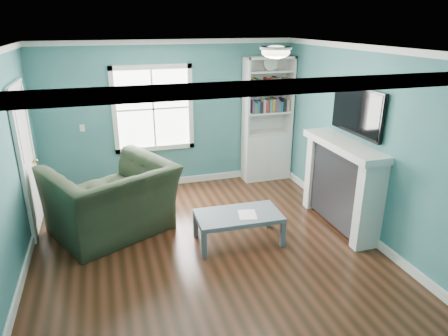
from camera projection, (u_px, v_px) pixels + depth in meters
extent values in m
plane|color=black|center=(208.00, 253.00, 5.28)|extent=(5.00, 5.00, 0.00)
plane|color=#336F75|center=(171.00, 116.00, 7.07)|extent=(4.50, 0.00, 4.50)
plane|color=#336F75|center=(303.00, 282.00, 2.59)|extent=(4.50, 0.00, 4.50)
plane|color=#336F75|center=(0.00, 181.00, 4.21)|extent=(0.00, 5.00, 5.00)
plane|color=#336F75|center=(366.00, 145.00, 5.44)|extent=(0.00, 5.00, 5.00)
plane|color=white|center=(204.00, 49.00, 4.38)|extent=(5.00, 5.00, 0.00)
cube|color=white|center=(174.00, 181.00, 7.49)|extent=(4.50, 0.03, 0.12)
cube|color=white|center=(22.00, 279.00, 4.65)|extent=(0.03, 5.00, 0.12)
cube|color=white|center=(354.00, 225.00, 5.87)|extent=(0.03, 5.00, 0.12)
cube|color=white|center=(167.00, 42.00, 6.61)|extent=(4.50, 0.04, 0.08)
cube|color=white|center=(318.00, 85.00, 2.17)|extent=(4.50, 0.04, 0.08)
cube|color=white|center=(377.00, 49.00, 5.00)|extent=(0.04, 5.00, 0.08)
cube|color=white|center=(153.00, 109.00, 6.93)|extent=(1.24, 0.01, 1.34)
cube|color=white|center=(114.00, 111.00, 6.74)|extent=(0.08, 0.06, 1.50)
cube|color=white|center=(191.00, 107.00, 7.10)|extent=(0.08, 0.06, 1.50)
cube|color=white|center=(156.00, 148.00, 7.16)|extent=(1.40, 0.06, 0.08)
cube|color=white|center=(151.00, 67.00, 6.67)|extent=(1.40, 0.06, 0.08)
cube|color=white|center=(153.00, 109.00, 6.92)|extent=(1.24, 0.03, 0.03)
cube|color=white|center=(153.00, 109.00, 6.92)|extent=(0.03, 0.03, 1.34)
cube|color=silver|center=(266.00, 156.00, 7.67)|extent=(0.90, 0.35, 0.90)
cube|color=silver|center=(246.00, 97.00, 7.15)|extent=(0.04, 0.35, 1.40)
cube|color=silver|center=(290.00, 95.00, 7.38)|extent=(0.04, 0.35, 1.40)
cube|color=silver|center=(265.00, 94.00, 7.41)|extent=(0.90, 0.02, 1.40)
cube|color=silver|center=(270.00, 57.00, 7.03)|extent=(0.90, 0.35, 0.04)
cube|color=silver|center=(267.00, 132.00, 7.50)|extent=(0.84, 0.33, 0.03)
cube|color=silver|center=(268.00, 112.00, 7.37)|extent=(0.84, 0.33, 0.03)
cube|color=silver|center=(268.00, 92.00, 7.24)|extent=(0.84, 0.33, 0.03)
cube|color=silver|center=(269.00, 71.00, 7.11)|extent=(0.84, 0.33, 0.03)
cube|color=#593366|center=(268.00, 106.00, 7.31)|extent=(0.70, 0.25, 0.22)
cube|color=#33723F|center=(269.00, 85.00, 7.18)|extent=(0.70, 0.25, 0.22)
cylinder|color=beige|center=(271.00, 63.00, 7.02)|extent=(0.26, 0.06, 0.26)
cube|color=black|center=(342.00, 188.00, 5.82)|extent=(0.30, 1.20, 1.10)
cube|color=black|center=(339.00, 200.00, 5.89)|extent=(0.22, 0.65, 0.70)
cube|color=silver|center=(369.00, 207.00, 5.22)|extent=(0.36, 0.16, 1.20)
cube|color=silver|center=(318.00, 172.00, 6.42)|extent=(0.36, 0.16, 1.20)
cube|color=silver|center=(344.00, 145.00, 5.59)|extent=(0.44, 1.58, 0.10)
cube|color=black|center=(357.00, 111.00, 5.46)|extent=(0.06, 1.10, 0.65)
cube|color=silver|center=(27.00, 163.00, 5.57)|extent=(0.04, 0.80, 2.05)
cube|color=white|center=(23.00, 174.00, 5.17)|extent=(0.05, 0.08, 2.13)
cube|color=white|center=(32.00, 153.00, 5.97)|extent=(0.05, 0.08, 2.13)
cube|color=white|center=(14.00, 86.00, 5.20)|extent=(0.05, 0.98, 0.08)
sphere|color=#BF8C3F|center=(35.00, 161.00, 5.88)|extent=(0.07, 0.07, 0.07)
ellipsoid|color=white|center=(276.00, 52.00, 4.73)|extent=(0.34, 0.34, 0.15)
cylinder|color=white|center=(276.00, 48.00, 4.72)|extent=(0.38, 0.38, 0.03)
cube|color=white|center=(82.00, 128.00, 6.68)|extent=(0.08, 0.01, 0.12)
imported|color=black|center=(110.00, 188.00, 5.58)|extent=(1.86, 1.61, 1.37)
cube|color=#545B65|center=(204.00, 245.00, 5.12)|extent=(0.07, 0.07, 0.36)
cube|color=#545B65|center=(283.00, 234.00, 5.39)|extent=(0.07, 0.07, 0.36)
cube|color=#545B65|center=(196.00, 225.00, 5.64)|extent=(0.07, 0.07, 0.36)
cube|color=#545B65|center=(268.00, 216.00, 5.90)|extent=(0.07, 0.07, 0.36)
cube|color=#4F5966|center=(238.00, 216.00, 5.44)|extent=(1.17, 0.67, 0.06)
cube|color=white|center=(247.00, 215.00, 5.40)|extent=(0.30, 0.34, 0.00)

